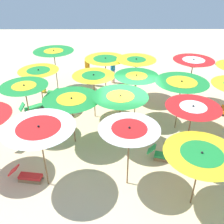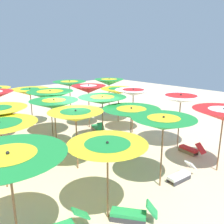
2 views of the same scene
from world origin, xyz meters
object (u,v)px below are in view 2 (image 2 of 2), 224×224
(beach_umbrella_14, at_px, (163,124))
(beach_umbrella_10, at_px, (70,84))
(beach_umbrella_11, at_px, (89,89))
(beach_umbrella_16, at_px, (118,91))
(lounger_5, at_px, (132,214))
(lounger_2, at_px, (9,125))
(lounger_0, at_px, (181,175))
(beach_umbrella_15, at_px, (109,82))
(lounger_4, at_px, (97,127))
(beach_umbrella_17, at_px, (133,93))
(beach_umbrella_18, at_px, (181,99))
(beach_umbrella_6, at_px, (50,95))
(beach_umbrella_7, at_px, (54,104))
(beach_umbrella_4, at_px, (9,163))
(beach_umbrella_13, at_px, (131,113))
(lounger_1, at_px, (191,149))
(beach_umbrella_19, at_px, (224,115))
(beach_umbrella_12, at_px, (102,100))
(beach_umbrella_8, at_px, (76,116))
(beach_umbrella_5, at_px, (30,92))
(beach_umbrella_9, at_px, (107,149))
(beach_umbrella_3, at_px, (0,128))

(beach_umbrella_14, bearing_deg, beach_umbrella_10, 75.85)
(beach_umbrella_11, height_order, beach_umbrella_16, beach_umbrella_11)
(beach_umbrella_14, height_order, lounger_5, beach_umbrella_14)
(lounger_2, bearing_deg, lounger_0, 121.45)
(beach_umbrella_11, xyz_separation_m, lounger_0, (-1.17, -6.75, -2.04))
(beach_umbrella_15, distance_m, beach_umbrella_16, 1.87)
(lounger_4, bearing_deg, beach_umbrella_17, -123.93)
(lounger_0, distance_m, lounger_2, 10.05)
(beach_umbrella_18, xyz_separation_m, lounger_5, (-5.10, -1.89, -2.09))
(beach_umbrella_6, height_order, beach_umbrella_7, beach_umbrella_6)
(beach_umbrella_7, xyz_separation_m, beach_umbrella_18, (4.31, -3.39, 0.17))
(beach_umbrella_4, bearing_deg, beach_umbrella_11, 43.22)
(beach_umbrella_13, distance_m, lounger_1, 3.19)
(beach_umbrella_14, distance_m, beach_umbrella_17, 5.25)
(beach_umbrella_10, xyz_separation_m, lounger_5, (-4.11, -9.29, -2.09))
(beach_umbrella_14, bearing_deg, lounger_0, -18.23)
(lounger_4, bearing_deg, beach_umbrella_7, 122.37)
(beach_umbrella_14, height_order, lounger_1, beach_umbrella_14)
(beach_umbrella_4, height_order, lounger_0, beach_umbrella_4)
(beach_umbrella_11, distance_m, beach_umbrella_19, 7.30)
(lounger_1, bearing_deg, beach_umbrella_12, 40.16)
(lounger_1, bearing_deg, beach_umbrella_8, 71.10)
(beach_umbrella_10, bearing_deg, beach_umbrella_5, 175.13)
(beach_umbrella_18, bearing_deg, beach_umbrella_5, 114.77)
(beach_umbrella_13, bearing_deg, lounger_2, 107.20)
(beach_umbrella_18, distance_m, lounger_5, 5.82)
(beach_umbrella_6, distance_m, lounger_1, 7.13)
(beach_umbrella_5, relative_size, beach_umbrella_13, 0.99)
(beach_umbrella_12, xyz_separation_m, beach_umbrella_14, (-0.90, -3.98, 0.00))
(beach_umbrella_14, distance_m, beach_umbrella_15, 9.23)
(beach_umbrella_7, relative_size, beach_umbrella_19, 0.98)
(beach_umbrella_10, xyz_separation_m, beach_umbrella_16, (1.84, -2.58, -0.36))
(beach_umbrella_11, bearing_deg, beach_umbrella_6, 176.10)
(beach_umbrella_9, bearing_deg, beach_umbrella_8, 71.33)
(beach_umbrella_18, bearing_deg, beach_umbrella_16, 80.00)
(beach_umbrella_8, relative_size, beach_umbrella_19, 0.95)
(beach_umbrella_7, bearing_deg, beach_umbrella_15, 27.90)
(beach_umbrella_3, xyz_separation_m, lounger_5, (1.87, -3.82, -1.84))
(beach_umbrella_17, height_order, lounger_2, beach_umbrella_17)
(beach_umbrella_11, bearing_deg, beach_umbrella_7, -151.20)
(beach_umbrella_18, bearing_deg, beach_umbrella_7, 141.79)
(lounger_1, relative_size, lounger_5, 1.04)
(beach_umbrella_10, distance_m, beach_umbrella_17, 4.71)
(beach_umbrella_3, xyz_separation_m, beach_umbrella_8, (2.43, -0.51, 0.01))
(beach_umbrella_12, bearing_deg, beach_umbrella_14, -102.67)
(beach_umbrella_9, height_order, beach_umbrella_14, beach_umbrella_14)
(beach_umbrella_4, xyz_separation_m, beach_umbrella_10, (6.72, 8.41, 0.09))
(lounger_0, relative_size, lounger_2, 1.09)
(beach_umbrella_6, bearing_deg, beach_umbrella_17, -35.29)
(beach_umbrella_10, xyz_separation_m, beach_umbrella_12, (-1.32, -4.81, -0.15))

